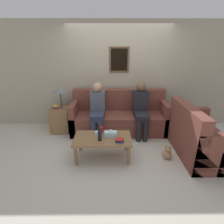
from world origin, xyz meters
TOP-DOWN VIEW (x-y plane):
  - ground_plane at (0.00, 0.00)m, footprint 16.00×16.00m
  - wall_back at (0.00, 0.93)m, footprint 9.00×0.08m
  - couch_main at (0.00, 0.50)m, footprint 2.31×0.82m
  - couch_side at (1.46, -0.59)m, footprint 0.82×1.34m
  - coffee_table at (-0.36, -0.66)m, footprint 1.06×0.59m
  - side_table_with_lamp at (-1.44, 0.46)m, footprint 0.46×0.45m
  - wine_bottle at (-0.41, -0.76)m, footprint 0.07×0.07m
  - drinking_glass at (-0.46, -0.59)m, footprint 0.08×0.08m
  - book_stack at (-0.06, -0.82)m, footprint 0.16×0.13m
  - soda_can at (-0.39, -0.47)m, footprint 0.07×0.07m
  - tissue_box at (-0.21, -0.62)m, footprint 0.23×0.12m
  - person_left at (-0.52, 0.28)m, footprint 0.34×0.63m
  - person_right at (0.49, 0.28)m, footprint 0.34×0.64m
  - teddy_bear at (0.86, -0.72)m, footprint 0.17×0.17m

SIDE VIEW (x-z plane):
  - ground_plane at x=0.00m, z-range 0.00..0.00m
  - teddy_bear at x=0.86m, z-range -0.02..0.25m
  - couch_main at x=0.00m, z-range -0.15..0.85m
  - couch_side at x=1.46m, z-range -0.15..0.85m
  - coffee_table at x=-0.36m, z-range 0.15..0.57m
  - side_table_with_lamp at x=-1.44m, z-range -0.18..0.93m
  - book_stack at x=-0.06m, z-range 0.42..0.48m
  - drinking_glass at x=-0.46m, z-range 0.42..0.51m
  - tissue_box at x=-0.21m, z-range 0.40..0.55m
  - soda_can at x=-0.39m, z-range 0.42..0.54m
  - wine_bottle at x=-0.41m, z-range 0.38..0.69m
  - person_left at x=-0.52m, z-range 0.06..1.30m
  - person_right at x=0.49m, z-range 0.06..1.32m
  - wall_back at x=0.00m, z-range 0.00..2.60m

